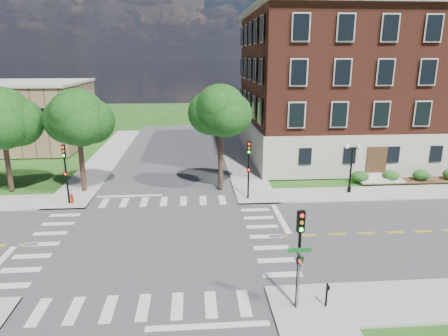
{
  "coord_description": "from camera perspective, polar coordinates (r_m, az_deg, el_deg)",
  "views": [
    {
      "loc": [
        2.55,
        -23.85,
        11.44
      ],
      "look_at": [
        4.83,
        5.64,
        3.2
      ],
      "focal_mm": 32.0,
      "sensor_mm": 36.0,
      "label": 1
    }
  ],
  "objects": [
    {
      "name": "road_ns",
      "position": [
        26.57,
        -9.64,
        -10.16
      ],
      "size": [
        12.0,
        90.0,
        0.01
      ],
      "primitive_type": "cube",
      "color": "#3D3D3F",
      "rests_on": "ground"
    },
    {
      "name": "sidewalk_ne",
      "position": [
        42.81,
        13.19,
        -0.27
      ],
      "size": [
        34.0,
        34.0,
        0.12
      ],
      "color": "#9E9B93",
      "rests_on": "ground"
    },
    {
      "name": "stop_bar_east",
      "position": [
        29.84,
        8.08,
        -7.14
      ],
      "size": [
        0.4,
        5.5,
        0.0
      ],
      "primitive_type": "cube",
      "color": "silver",
      "rests_on": "ground"
    },
    {
      "name": "twin_lamp_west",
      "position": [
        35.72,
        17.71,
        0.36
      ],
      "size": [
        1.36,
        0.36,
        4.23
      ],
      "color": "black",
      "rests_on": "ground"
    },
    {
      "name": "tree_c",
      "position": [
        35.78,
        -20.21,
        6.76
      ],
      "size": [
        4.79,
        4.79,
        8.86
      ],
      "color": "black",
      "rests_on": "ground"
    },
    {
      "name": "crosswalk_east",
      "position": [
        26.85,
        6.07,
        -9.74
      ],
      "size": [
        2.2,
        10.2,
        0.02
      ],
      "primitive_type": null,
      "color": "silver",
      "rests_on": "ground"
    },
    {
      "name": "traffic_signal_nw",
      "position": [
        33.61,
        -21.74,
        0.22
      ],
      "size": [
        0.37,
        0.44,
        4.8
      ],
      "color": "black",
      "rests_on": "ground"
    },
    {
      "name": "sidewalk_nw",
      "position": [
        44.6,
        -27.94,
        -1.08
      ],
      "size": [
        34.0,
        34.0,
        0.12
      ],
      "color": "#9E9B93",
      "rests_on": "ground"
    },
    {
      "name": "street_sign_pole",
      "position": [
        18.88,
        10.65,
        -13.64
      ],
      "size": [
        1.1,
        1.1,
        3.1
      ],
      "color": "gray",
      "rests_on": "ground"
    },
    {
      "name": "ground",
      "position": [
        26.57,
        -9.64,
        -10.17
      ],
      "size": [
        160.0,
        160.0,
        0.0
      ],
      "primitive_type": "plane",
      "color": "#1C5317",
      "rests_on": "ground"
    },
    {
      "name": "tree_d",
      "position": [
        34.06,
        -0.51,
        8.17
      ],
      "size": [
        4.43,
        4.43,
        9.2
      ],
      "color": "black",
      "rests_on": "ground"
    },
    {
      "name": "fire_hydrant",
      "position": [
        34.39,
        -20.91,
        -4.11
      ],
      "size": [
        0.35,
        0.35,
        0.75
      ],
      "color": "#9E170C",
      "rests_on": "ground"
    },
    {
      "name": "main_building",
      "position": [
        50.71,
        21.02,
        11.05
      ],
      "size": [
        30.6,
        22.4,
        16.5
      ],
      "color": "#BDB6A7",
      "rests_on": "ground"
    },
    {
      "name": "push_button_post",
      "position": [
        20.07,
        14.48,
        -17.0
      ],
      "size": [
        0.14,
        0.21,
        1.2
      ],
      "color": "black",
      "rests_on": "ground"
    },
    {
      "name": "secondary_building",
      "position": [
        59.61,
        -28.92,
        6.74
      ],
      "size": [
        20.4,
        15.4,
        8.3
      ],
      "color": "#88644B",
      "rests_on": "ground"
    },
    {
      "name": "traffic_signal_se",
      "position": [
        18.62,
        10.74,
        -11.03
      ],
      "size": [
        0.36,
        0.41,
        4.8
      ],
      "color": "black",
      "rests_on": "ground"
    },
    {
      "name": "tree_b",
      "position": [
        38.51,
        -29.24,
        6.2
      ],
      "size": [
        5.25,
        5.25,
        9.01
      ],
      "color": "black",
      "rests_on": "ground"
    },
    {
      "name": "traffic_signal_ne",
      "position": [
        32.43,
        3.54,
        0.79
      ],
      "size": [
        0.34,
        0.37,
        4.8
      ],
      "color": "black",
      "rests_on": "ground"
    },
    {
      "name": "road_ew",
      "position": [
        26.57,
        -9.64,
        -10.16
      ],
      "size": [
        90.0,
        12.0,
        0.01
      ],
      "primitive_type": "cube",
      "color": "#3D3D3F",
      "rests_on": "ground"
    }
  ]
}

